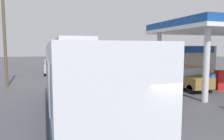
% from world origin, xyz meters
% --- Properties ---
extents(ground, '(120.00, 120.00, 0.00)m').
position_xyz_m(ground, '(0.00, 20.00, 0.00)').
color(ground, '#424247').
extents(lane_divider_stripe, '(0.16, 50.00, 0.01)m').
position_xyz_m(lane_divider_stripe, '(0.00, 15.00, 0.00)').
color(lane_divider_stripe, '#D8CC4C').
rests_on(lane_divider_stripe, ground).
extents(coach_bus_main, '(2.60, 11.04, 3.69)m').
position_xyz_m(coach_bus_main, '(-1.80, 4.50, 1.72)').
color(coach_bus_main, silver).
rests_on(coach_bus_main, ground).
extents(gas_station_roadside, '(9.10, 11.95, 5.10)m').
position_xyz_m(gas_station_roadside, '(9.58, 12.42, 2.63)').
color(gas_station_roadside, '#194799').
rests_on(gas_station_roadside, ground).
extents(car_at_pump, '(1.70, 4.20, 1.82)m').
position_xyz_m(car_at_pump, '(7.30, 9.24, 1.01)').
color(car_at_pump, olive).
rests_on(car_at_pump, ground).
extents(minibus_opposing_lane, '(2.04, 6.13, 2.44)m').
position_xyz_m(minibus_opposing_lane, '(1.89, 23.38, 1.47)').
color(minibus_opposing_lane, '#BFB799').
rests_on(minibus_opposing_lane, ground).
extents(pedestrian_near_pump, '(0.55, 0.22, 1.66)m').
position_xyz_m(pedestrian_near_pump, '(8.13, 7.40, 0.93)').
color(pedestrian_near_pump, '#33333F').
rests_on(pedestrian_near_pump, ground).
extents(car_trailing_behind_bus, '(1.70, 4.20, 1.82)m').
position_xyz_m(car_trailing_behind_bus, '(-2.39, 22.36, 1.01)').
color(car_trailing_behind_bus, '#B2B2B7').
rests_on(car_trailing_behind_bus, ground).
extents(utility_pole_roadside, '(1.80, 0.24, 8.71)m').
position_xyz_m(utility_pole_roadside, '(-6.21, 14.72, 4.54)').
color(utility_pole_roadside, brown).
rests_on(utility_pole_roadside, ground).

